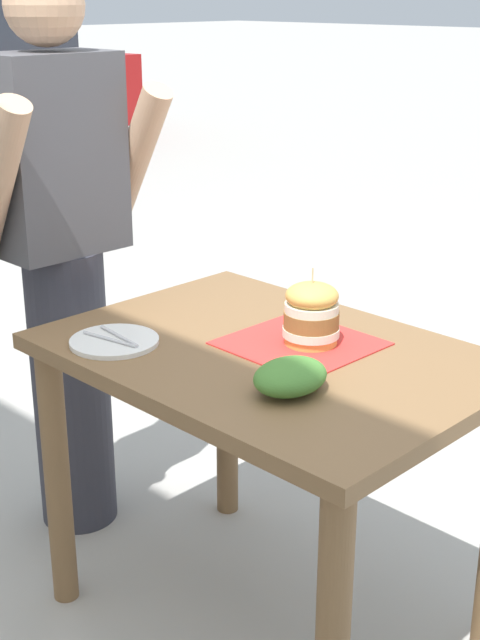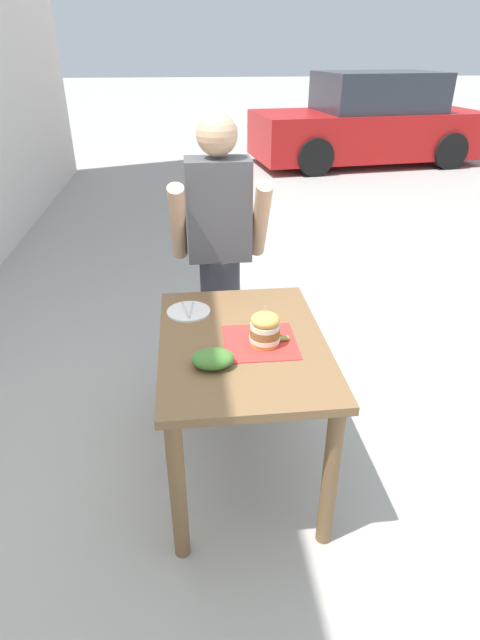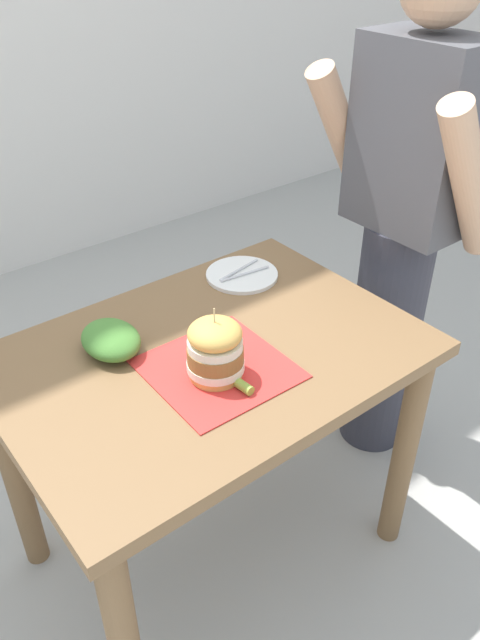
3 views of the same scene
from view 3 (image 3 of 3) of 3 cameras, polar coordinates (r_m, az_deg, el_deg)
The scene contains 8 objects.
ground_plane at distance 2.18m, azimuth -2.20°, elevation -19.75°, with size 80.00×80.00×0.00m, color #ADAAA3.
patio_table at distance 1.69m, azimuth -2.68°, elevation -6.64°, with size 0.76×1.07×0.80m.
serving_paper at distance 1.54m, azimuth -2.03°, elevation -4.46°, with size 0.33×0.33×0.00m, color red.
sandwich at distance 1.47m, azimuth -2.28°, elevation -2.67°, with size 0.14×0.14×0.19m.
pickle_spear at distance 1.47m, azimuth -0.15°, elevation -5.77°, with size 0.02×0.02×0.09m, color #8EA83D.
side_plate_with_forks at distance 1.91m, azimuth 0.18°, elevation 4.17°, with size 0.22×0.22×0.02m.
side_salad at distance 1.61m, azimuth -11.72°, elevation -1.77°, with size 0.18×0.14×0.07m, color #477F33.
diner_across_table at distance 2.07m, azimuth 14.53°, elevation 8.04°, with size 0.55×0.35×1.69m.
Camera 3 is at (1.05, -0.73, 1.76)m, focal length 35.00 mm.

